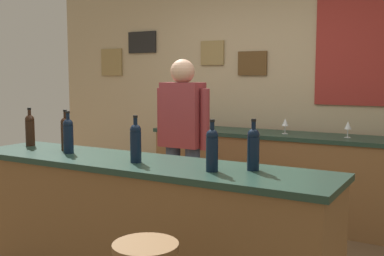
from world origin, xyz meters
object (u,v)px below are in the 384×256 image
object	(u,v)px
wine_bottle_a	(30,129)
wine_bottle_f	(253,148)
wine_bottle_b	(66,132)
wine_bottle_e	(212,148)
bartender	(183,138)
wine_glass_a	(285,123)
wine_bottle_d	(136,142)
wine_glass_b	(348,126)
wine_bottle_c	(68,134)

from	to	relation	value
wine_bottle_a	wine_bottle_f	xyz separation A→B (m)	(1.92, -0.01, 0.00)
wine_bottle_b	wine_bottle_e	bearing A→B (deg)	-6.05
bartender	wine_bottle_e	size ratio (longest dim) A/B	5.29
wine_bottle_e	wine_glass_a	distance (m)	2.10
bartender	wine_bottle_f	size ratio (longest dim) A/B	5.29
bartender	wine_bottle_d	bearing A→B (deg)	-74.55
wine_bottle_b	wine_bottle_f	xyz separation A→B (m)	(1.51, 0.01, 0.00)
wine_glass_a	wine_glass_b	distance (m)	0.60
wine_bottle_c	wine_glass_a	bearing A→B (deg)	65.59
bartender	wine_bottle_a	bearing A→B (deg)	-133.74
wine_bottle_c	wine_glass_a	distance (m)	2.24
bartender	wine_bottle_a	distance (m)	1.27
wine_glass_a	wine_glass_b	size ratio (longest dim) A/B	1.00
wine_bottle_e	wine_bottle_f	size ratio (longest dim) A/B	1.00
wine_bottle_b	wine_bottle_f	world-z (taller)	same
wine_bottle_a	wine_bottle_b	bearing A→B (deg)	-2.31
wine_glass_a	wine_bottle_f	bearing A→B (deg)	-76.43
wine_bottle_e	wine_glass_b	xyz separation A→B (m)	(0.33, 2.11, -0.05)
wine_bottle_c	wine_bottle_f	world-z (taller)	same
wine_bottle_e	wine_bottle_f	xyz separation A→B (m)	(0.20, 0.15, 0.00)
wine_bottle_a	wine_bottle_b	distance (m)	0.41
wine_bottle_a	wine_bottle_f	bearing A→B (deg)	-0.24
wine_bottle_d	bartender	bearing A→B (deg)	105.45
wine_bottle_f	wine_glass_b	size ratio (longest dim) A/B	1.97
wine_bottle_c	wine_glass_b	bearing A→B (deg)	53.39
wine_bottle_d	wine_glass_b	bearing A→B (deg)	67.14
wine_bottle_b	wine_glass_b	xyz separation A→B (m)	(1.64, 1.97, -0.05)
wine_bottle_b	wine_glass_b	bearing A→B (deg)	50.12
wine_bottle_b	wine_bottle_e	xyz separation A→B (m)	(1.31, -0.14, 0.00)
wine_bottle_d	wine_bottle_e	bearing A→B (deg)	-0.14
wine_bottle_d	wine_bottle_f	bearing A→B (deg)	11.01
bartender	wine_bottle_e	world-z (taller)	bartender
wine_bottle_d	wine_bottle_f	size ratio (longest dim) A/B	1.00
wine_bottle_b	wine_glass_b	world-z (taller)	wine_bottle_b
wine_bottle_f	wine_bottle_d	bearing A→B (deg)	-168.99
bartender	wine_glass_a	bearing A→B (deg)	60.49
wine_bottle_b	wine_glass_a	xyz separation A→B (m)	(1.04, 1.95, -0.05)
bartender	wine_bottle_e	xyz separation A→B (m)	(0.85, -1.07, 0.12)
bartender	wine_bottle_d	size ratio (longest dim) A/B	5.29
wine_glass_b	wine_bottle_f	bearing A→B (deg)	-93.96
wine_bottle_a	wine_bottle_f	world-z (taller)	same
wine_glass_b	wine_glass_a	bearing A→B (deg)	-178.14
wine_bottle_c	wine_bottle_d	bearing A→B (deg)	-4.31
wine_bottle_a	wine_bottle_b	world-z (taller)	same
wine_bottle_c	wine_bottle_b	bearing A→B (deg)	142.28
wine_bottle_c	wine_bottle_e	xyz separation A→B (m)	(1.20, -0.05, 0.00)
wine_bottle_b	wine_bottle_c	bearing A→B (deg)	-37.72
wine_bottle_f	wine_bottle_a	bearing A→B (deg)	179.76
bartender	wine_bottle_a	world-z (taller)	bartender
wine_bottle_c	wine_bottle_d	size ratio (longest dim) A/B	1.00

